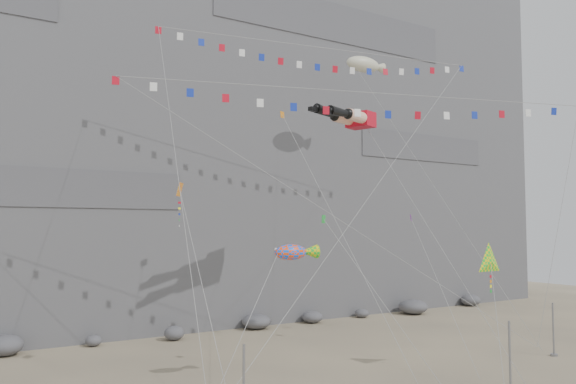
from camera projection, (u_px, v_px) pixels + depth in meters
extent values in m
plane|color=tan|center=(385.00, 370.00, 35.27)|extent=(120.00, 120.00, 0.00)
cube|color=slate|center=(195.00, 87.00, 64.04)|extent=(80.00, 28.00, 50.00)
cylinder|color=gray|center=(510.00, 361.00, 29.01)|extent=(0.12, 0.12, 4.10)
cylinder|color=gray|center=(553.00, 329.00, 39.28)|extent=(0.12, 0.12, 3.69)
cube|color=red|center=(361.00, 120.00, 43.33)|extent=(2.01, 2.34, 1.17)
cylinder|color=#F3B497|center=(355.00, 116.00, 41.64)|extent=(2.15, 1.47, 0.86)
sphere|color=black|center=(348.00, 114.00, 40.87)|extent=(0.79, 0.79, 0.79)
cone|color=black|center=(339.00, 112.00, 39.96)|extent=(2.46, 1.46, 0.80)
cube|color=black|center=(327.00, 112.00, 38.73)|extent=(0.83, 0.57, 0.29)
cylinder|color=#F3B497|center=(342.00, 118.00, 42.37)|extent=(2.15, 1.47, 0.86)
sphere|color=black|center=(335.00, 116.00, 41.60)|extent=(0.79, 0.79, 0.79)
cone|color=black|center=(326.00, 112.00, 40.70)|extent=(2.47, 1.47, 0.86)
cube|color=black|center=(313.00, 109.00, 39.48)|extent=(0.83, 0.57, 0.29)
cylinder|color=gray|center=(431.00, 232.00, 36.81)|extent=(0.03, 0.03, 22.25)
cylinder|color=gray|center=(285.00, 182.00, 35.76)|extent=(0.03, 0.03, 30.83)
cylinder|color=gray|center=(458.00, 225.00, 40.39)|extent=(0.03, 0.03, 22.66)
cube|color=gray|center=(537.00, 347.00, 41.87)|extent=(0.16, 0.16, 0.10)
cylinder|color=gray|center=(203.00, 291.00, 29.43)|extent=(0.03, 0.03, 14.11)
cylinder|color=gray|center=(252.00, 329.00, 28.35)|extent=(0.03, 0.03, 10.46)
cylinder|color=gray|center=(497.00, 323.00, 32.33)|extent=(0.03, 0.03, 7.91)
cylinder|color=gray|center=(443.00, 192.00, 45.55)|extent=(0.03, 0.03, 27.76)
cube|color=gray|center=(543.00, 351.00, 40.43)|extent=(0.16, 0.16, 0.10)
cylinder|color=gray|center=(342.00, 234.00, 35.12)|extent=(0.03, 0.03, 21.05)
cylinder|color=gray|center=(441.00, 289.00, 37.58)|extent=(0.03, 0.03, 13.05)
cube|color=gray|center=(480.00, 379.00, 33.01)|extent=(0.16, 0.16, 0.10)
cylinder|color=gray|center=(382.00, 302.00, 31.64)|extent=(0.03, 0.03, 12.38)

